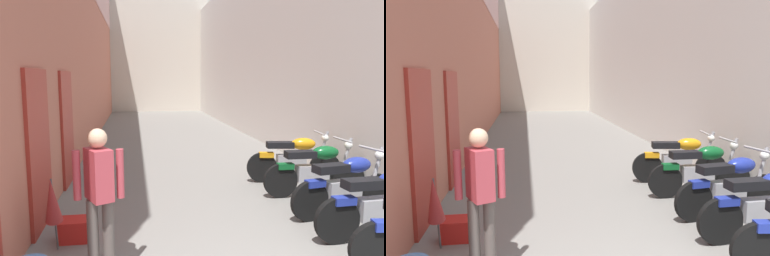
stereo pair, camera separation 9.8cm
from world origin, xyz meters
TOP-DOWN VIEW (x-y plane):
  - ground_plane at (0.00, 8.41)m, footprint 36.82×36.82m
  - building_left at (-2.88, 10.37)m, footprint 0.45×20.82m
  - building_right at (2.89, 10.41)m, footprint 0.45×20.82m
  - building_far_end at (0.00, 21.82)m, footprint 8.38×2.00m
  - motorcycle_second at (1.75, 2.29)m, footprint 1.85×0.58m
  - motorcycle_third at (1.75, 3.12)m, footprint 1.84×0.58m
  - motorcycle_fourth at (1.75, 4.08)m, footprint 1.85×0.58m
  - motorcycle_fifth at (1.75, 4.96)m, footprint 1.84×0.58m
  - pedestrian_by_doorway at (-1.75, 1.99)m, footprint 0.52×0.39m
  - plastic_crate at (-2.12, 2.88)m, footprint 0.44×0.32m
  - umbrella_leaning at (-2.32, 2.46)m, footprint 0.20×0.35m

SIDE VIEW (x-z plane):
  - ground_plane at x=0.00m, z-range 0.00..0.00m
  - plastic_crate at x=-2.12m, z-range 0.00..0.28m
  - motorcycle_second at x=1.75m, z-range -0.02..1.02m
  - motorcycle_third at x=1.75m, z-range -0.02..1.02m
  - motorcycle_fourth at x=1.75m, z-range -0.02..1.02m
  - motorcycle_fifth at x=1.75m, z-range -0.02..1.02m
  - umbrella_leaning at x=-2.32m, z-range 0.20..1.16m
  - pedestrian_by_doorway at x=-1.75m, z-range 0.13..1.70m
  - building_right at x=2.89m, z-range 0.00..6.09m
  - building_far_end at x=0.00m, z-range 0.00..6.69m
  - building_left at x=-2.88m, z-range 0.04..8.67m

